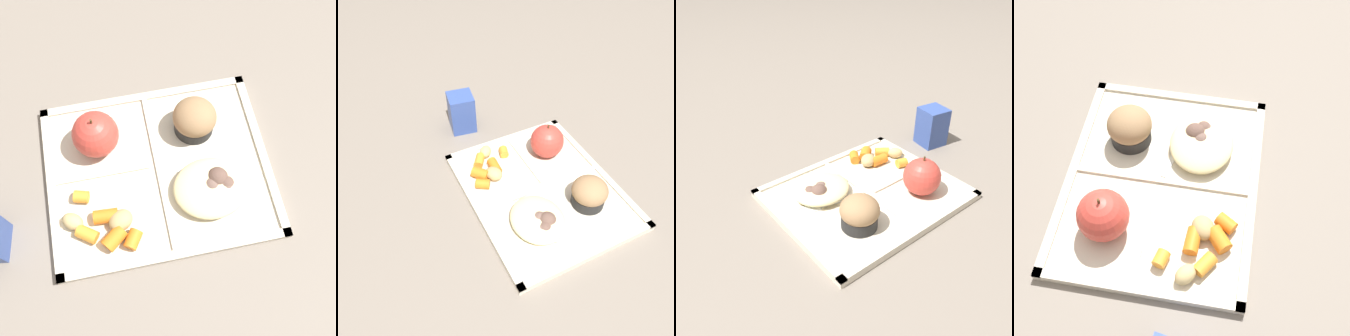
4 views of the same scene
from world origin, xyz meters
TOP-DOWN VIEW (x-y plane):
  - ground at (0.00, 0.00)m, footprint 6.00×6.00m
  - lunch_tray at (-0.00, 0.00)m, footprint 0.36×0.29m
  - green_apple at (-0.09, 0.06)m, footprint 0.07×0.07m
  - bran_muffin at (0.07, 0.06)m, footprint 0.07×0.07m
  - carrot_slice_edge at (-0.09, -0.06)m, footprint 0.04×0.02m
  - carrot_slice_near_corner at (-0.09, -0.10)m, footprint 0.04×0.04m
  - carrot_slice_small at (-0.13, -0.02)m, footprint 0.03×0.02m
  - carrot_slice_tilted at (-0.13, -0.09)m, footprint 0.04×0.03m
  - carrot_slice_large at (-0.06, -0.11)m, footprint 0.03×0.04m
  - potato_chunk_golden at (-0.14, -0.06)m, footprint 0.04×0.04m
  - potato_chunk_small at (-0.07, -0.07)m, footprint 0.05×0.05m
  - egg_noodle_pile at (0.07, -0.05)m, footprint 0.12×0.10m
  - meatball_side at (0.10, -0.05)m, footprint 0.03×0.03m
  - meatball_center at (0.10, -0.06)m, footprint 0.03×0.03m
  - meatball_back at (0.07, -0.05)m, footprint 0.03×0.03m
  - meatball_front at (0.09, -0.04)m, footprint 0.04×0.04m
  - plastic_fork at (0.09, -0.02)m, footprint 0.14×0.05m

SIDE VIEW (x-z plane):
  - ground at x=0.00m, z-range 0.00..0.00m
  - lunch_tray at x=0.00m, z-range 0.00..0.01m
  - plastic_fork at x=0.09m, z-range 0.01..0.01m
  - carrot_slice_small at x=-0.13m, z-range 0.01..0.03m
  - carrot_slice_tilted at x=-0.13m, z-range 0.01..0.03m
  - carrot_slice_large at x=-0.06m, z-range 0.01..0.03m
  - carrot_slice_edge at x=-0.09m, z-range 0.01..0.03m
  - potato_chunk_golden at x=-0.14m, z-range 0.01..0.03m
  - carrot_slice_near_corner at x=-0.09m, z-range 0.01..0.03m
  - potato_chunk_small at x=-0.07m, z-range 0.01..0.04m
  - meatball_center at x=0.10m, z-range 0.01..0.04m
  - egg_noodle_pile at x=0.07m, z-range 0.01..0.04m
  - meatball_side at x=0.10m, z-range 0.01..0.04m
  - meatball_back at x=0.07m, z-range 0.01..0.04m
  - meatball_front at x=0.09m, z-range 0.01..0.05m
  - bran_muffin at x=0.07m, z-range 0.01..0.07m
  - green_apple at x=-0.09m, z-range 0.01..0.09m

